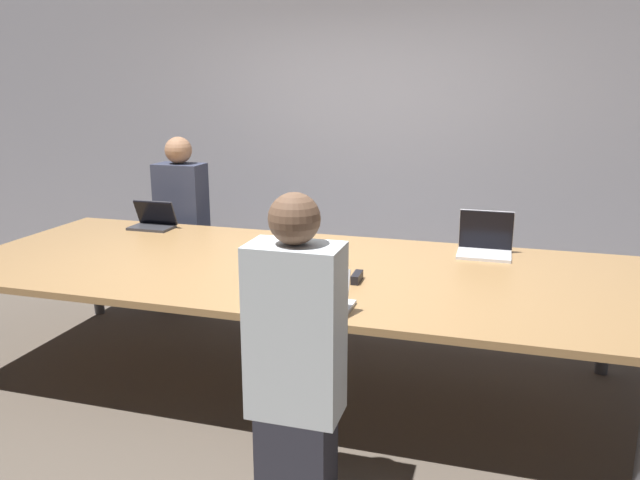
% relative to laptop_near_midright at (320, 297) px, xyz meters
% --- Properties ---
extents(ground_plane, '(24.00, 24.00, 0.00)m').
position_rel_laptop_near_midright_xyz_m(ground_plane, '(-0.39, 0.69, -0.83)').
color(ground_plane, brown).
extents(curtain_wall, '(12.00, 0.06, 2.80)m').
position_rel_laptop_near_midright_xyz_m(curtain_wall, '(-0.39, 2.82, 0.57)').
color(curtain_wall, '#9999A3').
rests_on(curtain_wall, ground_plane).
extents(conference_table, '(4.21, 1.69, 0.77)m').
position_rel_laptop_near_midright_xyz_m(conference_table, '(-0.39, 0.69, -0.11)').
color(conference_table, '#9E7547').
rests_on(conference_table, ground_plane).
extents(laptop_near_midright, '(0.31, 0.23, 0.23)m').
position_rel_laptop_near_midright_xyz_m(laptop_near_midright, '(0.00, 0.00, 0.00)').
color(laptop_near_midright, '#B7B7BC').
rests_on(laptop_near_midright, conference_table).
extents(person_near_midright, '(0.40, 0.24, 1.43)m').
position_rel_laptop_near_midright_xyz_m(person_near_midright, '(0.03, -0.45, -0.13)').
color(person_near_midright, '#2D2D38').
rests_on(person_near_midright, ground_plane).
extents(laptop_far_left, '(0.33, 0.22, 0.21)m').
position_rel_laptop_near_midright_xyz_m(laptop_far_left, '(-1.75, 1.35, -0.00)').
color(laptop_far_left, '#333338').
rests_on(laptop_far_left, conference_table).
extents(person_far_left, '(0.40, 0.24, 1.44)m').
position_rel_laptop_near_midright_xyz_m(person_far_left, '(-1.73, 1.77, -0.13)').
color(person_far_left, '#2D2D38').
rests_on(person_far_left, ground_plane).
extents(laptop_far_right, '(0.35, 0.28, 0.28)m').
position_rel_laptop_near_midright_xyz_m(laptop_far_right, '(0.74, 1.31, 0.01)').
color(laptop_far_right, silver).
rests_on(laptop_far_right, conference_table).
extents(stapler, '(0.05, 0.15, 0.05)m').
position_rel_laptop_near_midright_xyz_m(stapler, '(0.07, 0.50, -0.04)').
color(stapler, black).
rests_on(stapler, conference_table).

